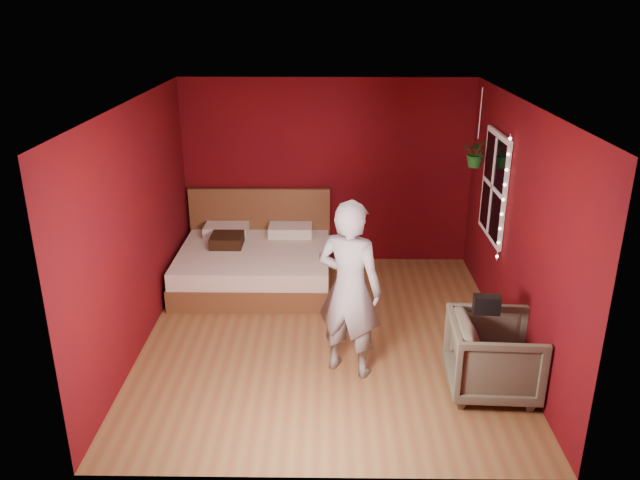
% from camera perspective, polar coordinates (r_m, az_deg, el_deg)
% --- Properties ---
extents(floor, '(4.50, 4.50, 0.00)m').
position_cam_1_polar(floor, '(7.13, 0.55, -8.73)').
color(floor, brown).
rests_on(floor, ground).
extents(room_walls, '(4.04, 4.54, 2.62)m').
position_cam_1_polar(room_walls, '(6.46, 0.60, 4.31)').
color(room_walls, '#58090A').
rests_on(room_walls, ground).
extents(window, '(0.05, 0.97, 1.27)m').
position_cam_1_polar(window, '(7.63, 15.61, 4.75)').
color(window, white).
rests_on(window, room_walls).
extents(fairy_lights, '(0.04, 0.04, 1.45)m').
position_cam_1_polar(fairy_lights, '(7.14, 16.42, 3.56)').
color(fairy_lights, silver).
rests_on(fairy_lights, room_walls).
extents(bed, '(1.99, 1.69, 1.09)m').
position_cam_1_polar(bed, '(8.36, -5.93, -2.01)').
color(bed, brown).
rests_on(bed, ground).
extents(person, '(0.79, 0.67, 1.82)m').
position_cam_1_polar(person, '(6.10, 2.71, -4.50)').
color(person, gray).
rests_on(person, ground).
extents(armchair, '(0.87, 0.85, 0.76)m').
position_cam_1_polar(armchair, '(6.25, 15.59, -10.16)').
color(armchair, '#5B5B48').
rests_on(armchair, ground).
extents(handbag, '(0.26, 0.14, 0.18)m').
position_cam_1_polar(handbag, '(6.14, 14.99, -5.72)').
color(handbag, black).
rests_on(handbag, armchair).
extents(throw_pillow, '(0.42, 0.42, 0.15)m').
position_cam_1_polar(throw_pillow, '(8.36, -8.50, -0.02)').
color(throw_pillow, black).
rests_on(throw_pillow, bed).
extents(hanging_plant, '(0.40, 0.37, 0.95)m').
position_cam_1_polar(hanging_plant, '(7.80, 14.13, 7.71)').
color(hanging_plant, silver).
rests_on(hanging_plant, room_walls).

